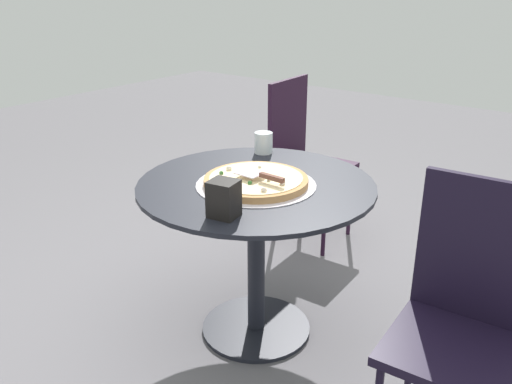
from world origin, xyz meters
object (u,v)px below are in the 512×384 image
(drinking_cup, at_px, (264,143))
(napkin_dispenser, at_px, (224,199))
(pizza_on_tray, at_px, (256,181))
(patio_chair_far, at_px, (464,313))
(patio_chair_near, at_px, (302,150))
(patio_table, at_px, (256,223))
(pizza_server, at_px, (261,175))

(drinking_cup, bearing_deg, napkin_dispenser, -63.96)
(pizza_on_tray, height_order, patio_chair_far, patio_chair_far)
(patio_chair_near, bearing_deg, pizza_on_tray, -67.68)
(napkin_dispenser, relative_size, patio_chair_near, 0.14)
(drinking_cup, distance_m, napkin_dispenser, 0.72)
(patio_table, xyz_separation_m, pizza_on_tray, (0.02, -0.02, 0.19))
(pizza_server, height_order, drinking_cup, drinking_cup)
(pizza_server, relative_size, patio_chair_near, 0.23)
(patio_table, bearing_deg, pizza_server, -36.79)
(pizza_on_tray, distance_m, patio_chair_far, 0.90)
(drinking_cup, relative_size, patio_chair_far, 0.10)
(patio_table, bearing_deg, pizza_on_tray, -54.30)
(patio_table, distance_m, drinking_cup, 0.45)
(drinking_cup, distance_m, patio_chair_far, 1.22)
(pizza_server, distance_m, drinking_cup, 0.46)
(patio_table, height_order, drinking_cup, drinking_cup)
(patio_table, bearing_deg, napkin_dispenser, -71.39)
(pizza_on_tray, relative_size, drinking_cup, 4.87)
(patio_table, relative_size, patio_chair_far, 1.02)
(patio_chair_near, relative_size, patio_chair_far, 1.00)
(pizza_on_tray, bearing_deg, drinking_cup, 122.70)
(drinking_cup, bearing_deg, patio_table, -57.50)
(pizza_server, relative_size, napkin_dispenser, 1.64)
(patio_table, xyz_separation_m, patio_chair_near, (-0.37, 0.92, 0.01))
(drinking_cup, height_order, napkin_dispenser, napkin_dispenser)
(pizza_on_tray, distance_m, drinking_cup, 0.42)
(pizza_on_tray, height_order, napkin_dispenser, napkin_dispenser)
(pizza_server, xyz_separation_m, patio_chair_near, (-0.43, 0.96, -0.22))
(patio_table, height_order, pizza_server, pizza_server)
(patio_chair_near, bearing_deg, napkin_dispenser, -68.89)
(pizza_server, bearing_deg, napkin_dispenser, -80.04)
(pizza_server, bearing_deg, patio_chair_far, -7.48)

